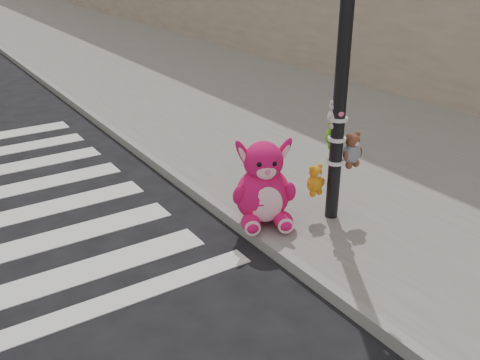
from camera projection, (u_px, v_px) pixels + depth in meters
sidewalk_near at (191, 77)px, 14.37m from camera, size 7.00×80.00×0.14m
curb_edge at (62, 95)px, 12.64m from camera, size 0.12×80.00×0.15m
signal_pole at (340, 97)px, 6.26m from camera, size 0.71×0.50×4.00m
pink_bunny at (263, 188)px, 6.56m from camera, size 0.95×1.01×1.11m
red_teddy at (278, 218)px, 6.60m from camera, size 0.16×0.15×0.19m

